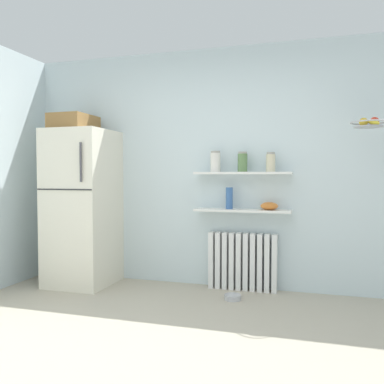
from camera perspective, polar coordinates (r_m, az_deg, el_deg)
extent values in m
plane|color=#B2A893|center=(3.24, -2.67, -19.74)|extent=(7.04, 7.04, 0.00)
cube|color=silver|center=(4.50, 3.87, 3.39)|extent=(7.04, 0.10, 2.60)
cube|color=silver|center=(4.70, -15.09, -2.12)|extent=(0.66, 0.70, 1.72)
cube|color=#262628|center=(4.40, -17.55, 0.34)|extent=(0.65, 0.01, 0.01)
cylinder|color=#4C4C51|center=(4.27, -15.36, 4.07)|extent=(0.02, 0.02, 0.40)
cube|color=olive|center=(4.78, -16.24, 9.30)|extent=(0.40, 0.49, 0.17)
cube|color=white|center=(4.48, 2.80, -9.45)|extent=(0.05, 0.12, 0.61)
cube|color=white|center=(4.46, 3.74, -9.50)|extent=(0.05, 0.12, 0.61)
cube|color=white|center=(4.44, 4.69, -9.55)|extent=(0.05, 0.12, 0.61)
cube|color=white|center=(4.43, 5.65, -9.59)|extent=(0.05, 0.12, 0.61)
cube|color=white|center=(4.42, 6.62, -9.63)|extent=(0.05, 0.12, 0.61)
cube|color=white|center=(4.40, 7.59, -9.67)|extent=(0.05, 0.12, 0.61)
cube|color=white|center=(4.39, 8.57, -9.71)|extent=(0.05, 0.12, 0.61)
cube|color=white|center=(4.38, 9.55, -9.74)|extent=(0.05, 0.12, 0.61)
cube|color=white|center=(4.37, 10.53, -9.77)|extent=(0.05, 0.12, 0.61)
cube|color=white|center=(4.37, 11.52, -9.80)|extent=(0.05, 0.12, 0.61)
cube|color=white|center=(4.30, 7.07, -2.59)|extent=(1.01, 0.22, 0.02)
cube|color=white|center=(4.28, 7.10, 2.66)|extent=(1.01, 0.22, 0.02)
cylinder|color=silver|center=(4.34, 3.31, 4.17)|extent=(0.11, 0.11, 0.20)
cylinder|color=gray|center=(4.35, 3.31, 5.63)|extent=(0.10, 0.10, 0.02)
cylinder|color=#5B7F4C|center=(4.28, 7.11, 4.09)|extent=(0.10, 0.10, 0.19)
cylinder|color=gray|center=(4.29, 7.12, 5.49)|extent=(0.09, 0.09, 0.02)
cylinder|color=beige|center=(4.25, 10.99, 4.01)|extent=(0.09, 0.09, 0.18)
cylinder|color=gray|center=(4.25, 11.00, 5.36)|extent=(0.09, 0.09, 0.02)
cylinder|color=#38609E|center=(4.32, 5.26, -0.87)|extent=(0.08, 0.08, 0.23)
ellipsoid|color=orange|center=(4.26, 10.80, -1.95)|extent=(0.18, 0.18, 0.08)
cylinder|color=#B7B7BC|center=(4.13, 5.73, -14.48)|extent=(0.16, 0.16, 0.05)
torus|color=#B2B2B7|center=(4.04, 23.54, 8.96)|extent=(0.31, 0.31, 0.01)
cylinder|color=#A8A8AD|center=(4.03, 23.53, 8.40)|extent=(0.25, 0.25, 0.01)
sphere|color=red|center=(4.03, 24.25, 9.02)|extent=(0.08, 0.08, 0.08)
sphere|color=gold|center=(4.03, 22.95, 9.04)|extent=(0.08, 0.08, 0.08)
ellipsoid|color=yellow|center=(4.01, 24.13, 8.92)|extent=(0.12, 0.18, 0.08)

